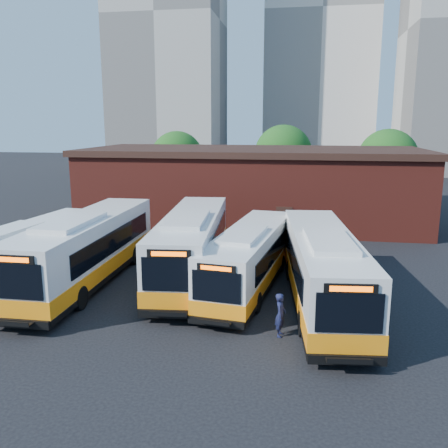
% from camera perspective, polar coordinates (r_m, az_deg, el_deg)
% --- Properties ---
extents(ground, '(220.00, 220.00, 0.00)m').
position_cam_1_polar(ground, '(23.09, -1.88, -9.59)').
color(ground, black).
extents(bus_farwest, '(3.51, 11.85, 3.19)m').
position_cam_1_polar(bus_farwest, '(28.39, -22.44, -3.30)').
color(bus_farwest, silver).
rests_on(bus_farwest, ground).
extents(bus_west, '(3.04, 13.99, 3.80)m').
position_cam_1_polar(bus_west, '(26.67, -16.15, -3.18)').
color(bus_west, silver).
rests_on(bus_west, ground).
extents(bus_midwest, '(4.00, 13.94, 3.75)m').
position_cam_1_polar(bus_midwest, '(26.61, -3.88, -2.81)').
color(bus_midwest, silver).
rests_on(bus_midwest, ground).
extents(bus_mideast, '(3.97, 12.21, 3.28)m').
position_cam_1_polar(bus_mideast, '(24.91, 3.12, -4.35)').
color(bus_mideast, silver).
rests_on(bus_mideast, ground).
extents(bus_east, '(4.06, 13.50, 3.63)m').
position_cam_1_polar(bus_east, '(23.02, 11.75, -5.56)').
color(bus_east, silver).
rests_on(bus_east, ground).
extents(transit_worker, '(0.49, 0.70, 1.81)m').
position_cam_1_polar(transit_worker, '(19.67, 6.81, -10.79)').
color(transit_worker, '#131838').
rests_on(transit_worker, ground).
extents(depot_building, '(28.60, 12.60, 6.40)m').
position_cam_1_polar(depot_building, '(41.60, 3.49, 4.77)').
color(depot_building, maroon).
rests_on(depot_building, ground).
extents(tree_west, '(6.00, 6.00, 7.65)m').
position_cam_1_polar(tree_west, '(55.06, -5.66, 7.96)').
color(tree_west, '#382314').
rests_on(tree_west, ground).
extents(tree_mid, '(6.56, 6.56, 8.36)m').
position_cam_1_polar(tree_mid, '(55.20, 7.14, 8.39)').
color(tree_mid, '#382314').
rests_on(tree_mid, ground).
extents(tree_east, '(6.24, 6.24, 7.96)m').
position_cam_1_polar(tree_east, '(52.90, 19.08, 7.40)').
color(tree_east, '#382314').
rests_on(tree_east, ground).
extents(tower_left, '(20.00, 18.00, 56.20)m').
position_cam_1_polar(tower_left, '(98.59, -6.77, 23.27)').
color(tower_left, '#A9A59B').
rests_on(tower_left, ground).
extents(tower_center, '(22.00, 20.00, 61.20)m').
position_cam_1_polar(tower_center, '(109.28, 11.63, 23.33)').
color(tower_center, beige).
rests_on(tower_center, ground).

